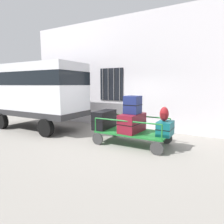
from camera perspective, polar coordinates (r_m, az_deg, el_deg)
ground_plane at (r=6.82m, az=1.53°, el=-8.67°), size 40.00×40.00×0.00m
building_wall at (r=8.59m, az=8.52°, el=11.57°), size 12.00×0.38×5.00m
van at (r=9.18m, az=-21.52°, el=6.23°), size 4.46×1.96×2.87m
luggage_cart at (r=6.40m, az=6.16°, el=-6.45°), size 2.38×1.26×0.44m
cart_railing at (r=6.30m, az=6.22°, el=-2.48°), size 2.27×1.13×0.46m
suitcase_left_bottom at (r=6.76m, az=-2.29°, el=-2.25°), size 0.48×1.06×0.64m
suitcase_midleft_bottom at (r=6.28m, az=6.08°, el=-3.24°), size 0.66×1.09×0.61m
suitcase_midleft_middle at (r=6.21m, az=6.25°, el=2.20°), size 0.50×0.52×0.59m
suitcase_center_bottom at (r=6.04m, az=15.75°, el=-4.78°), size 0.45×0.66×0.44m
backpack at (r=5.95m, az=15.45°, el=-0.61°), size 0.27×0.22×0.44m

